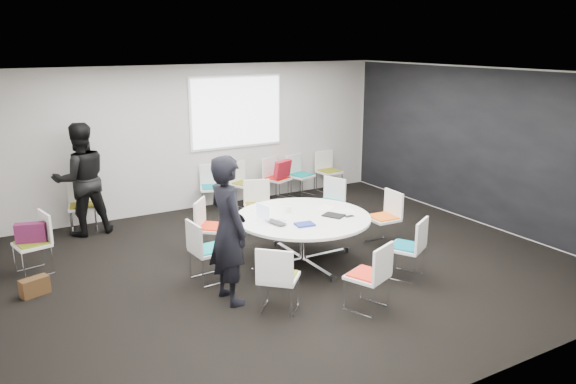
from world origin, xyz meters
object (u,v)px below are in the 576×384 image
chair_ring_h (406,259)px  chair_back_b (245,192)px  chair_ring_d (213,238)px  chair_back_c (277,187)px  person_main (228,230)px  maroon_bag (30,233)px  chair_person_back (83,216)px  conference_table (303,230)px  chair_ring_c (258,216)px  chair_back_a (213,196)px  chair_ring_b (328,213)px  chair_back_e (329,179)px  chair_ring_g (368,289)px  chair_ring_a (383,228)px  chair_back_d (301,183)px  chair_ring_e (208,262)px  person_back (81,179)px  brown_bag (35,287)px  cup (288,210)px  chair_ring_f (278,291)px  laptop (279,222)px  chair_spare_left (35,255)px

chair_ring_h → chair_back_b: 4.37m
chair_ring_d → chair_back_c: (2.39, 2.23, 0.00)m
person_main → maroon_bag: person_main is taller
chair_person_back → conference_table: bearing=140.4°
chair_ring_c → chair_back_a: same height
chair_ring_b → chair_back_e: size_ratio=1.00×
chair_ring_g → maroon_bag: chair_ring_g is taller
chair_ring_a → chair_back_d: size_ratio=1.00×
chair_ring_e → person_back: size_ratio=0.46×
chair_ring_b → person_main: (-2.72, -1.77, 0.68)m
chair_ring_b → chair_ring_e: bearing=90.3°
person_main → brown_bag: bearing=53.3°
chair_ring_h → person_back: person_back is taller
chair_ring_c → cup: 1.45m
chair_person_back → chair_back_a: bearing=-167.9°
chair_back_a → brown_bag: bearing=54.0°
chair_ring_f → cup: chair_ring_f is taller
chair_back_b → chair_back_c: size_ratio=1.00×
chair_back_a → chair_back_d: (2.03, -0.01, 0.00)m
chair_back_a → maroon_bag: size_ratio=2.20×
chair_back_c → chair_back_d: same height
conference_table → cup: (-0.10, 0.26, 0.26)m
conference_table → chair_back_a: chair_back_a is taller
chair_ring_c → laptop: (-0.55, -1.72, 0.47)m
conference_table → chair_spare_left: size_ratio=2.27×
chair_back_c → chair_back_e: same height
person_back → brown_bag: (-1.07, -2.18, -0.85)m
chair_ring_g → chair_back_a: (-0.01, 4.90, 0.00)m
cup → person_back: bearing=132.1°
chair_spare_left → chair_ring_g: bearing=-145.1°
chair_ring_a → chair_ring_e: bearing=90.7°
chair_back_a → chair_back_b: size_ratio=1.00×
chair_ring_d → chair_spare_left: 2.56m
chair_ring_h → chair_back_d: same height
chair_ring_d → brown_bag: (-2.59, -0.15, -0.16)m
chair_back_a → maroon_bag: chair_back_a is taller
chair_person_back → person_back: 0.71m
chair_ring_a → chair_ring_e: size_ratio=1.00×
chair_ring_a → chair_ring_c: (-1.46, 1.62, 0.00)m
conference_table → brown_bag: size_ratio=5.56×
chair_back_e → chair_spare_left: 6.38m
chair_ring_h → chair_back_c: size_ratio=1.00×
chair_ring_b → chair_spare_left: size_ratio=1.00×
chair_ring_f → maroon_bag: chair_ring_f is taller
chair_ring_h → chair_back_b: size_ratio=1.00×
chair_ring_f → chair_back_c: size_ratio=1.00×
person_main → chair_back_e: bearing=-50.6°
chair_ring_b → chair_ring_e: (-2.73, -1.07, 0.00)m
maroon_bag → chair_spare_left: bearing=11.3°
chair_ring_g → chair_person_back: bearing=94.5°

